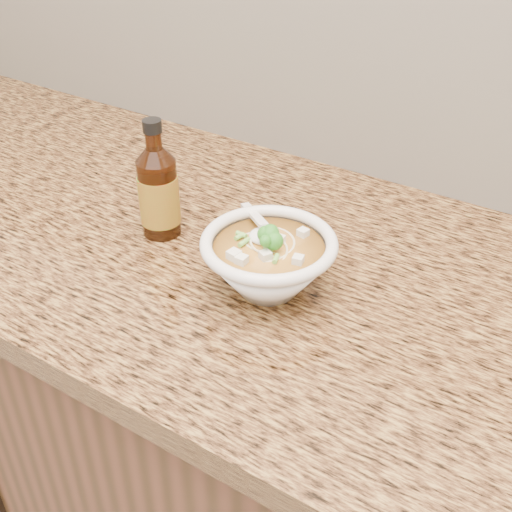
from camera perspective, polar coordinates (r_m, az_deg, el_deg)
The scene contains 4 objects.
cabinet at distance 1.24m, azimuth 6.13°, elevation -19.72°, with size 4.00×0.65×0.86m, color #321F0F.
counter_slab at distance 0.92m, azimuth 7.84°, elevation -3.08°, with size 4.00×0.68×0.04m, color olive.
soup_bowl at distance 0.85m, azimuth 1.13°, elevation -0.65°, with size 0.18×0.18×0.10m.
hot_sauce_bottle at distance 0.97m, azimuth -8.66°, elevation 5.60°, with size 0.07×0.07×0.19m.
Camera 1 is at (0.28, 1.00, 1.44)m, focal length 45.00 mm.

